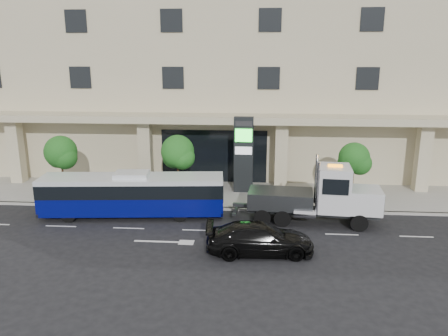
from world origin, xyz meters
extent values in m
plane|color=black|center=(0.00, 0.00, 0.00)|extent=(120.00, 120.00, 0.00)
cube|color=gray|center=(0.00, 5.00, 0.07)|extent=(120.00, 6.00, 0.15)
cube|color=gray|center=(0.00, 2.00, 0.07)|extent=(120.00, 0.30, 0.15)
cube|color=#B7AC89|center=(0.00, 15.50, 10.00)|extent=(60.00, 15.00, 20.00)
cube|color=#B7AC89|center=(0.00, 6.80, 5.20)|extent=(60.00, 2.80, 0.50)
cube|color=black|center=(0.00, 7.97, 2.15)|extent=(8.00, 0.12, 4.00)
cube|color=#B7AC89|center=(-15.00, 6.80, 2.60)|extent=(0.90, 0.90, 4.90)
cube|color=#B7AC89|center=(-5.00, 6.80, 2.60)|extent=(0.90, 0.90, 4.90)
cube|color=#B7AC89|center=(5.00, 6.80, 2.60)|extent=(0.90, 0.90, 4.90)
cube|color=#B7AC89|center=(15.00, 6.80, 2.60)|extent=(0.90, 0.90, 4.90)
cylinder|color=#422B19|center=(-10.00, 3.60, 1.55)|extent=(0.14, 0.14, 2.80)
sphere|color=#144815|center=(-10.00, 3.60, 3.27)|extent=(2.20, 2.20, 2.20)
sphere|color=#144815|center=(-9.65, 3.40, 2.95)|extent=(1.65, 1.65, 1.65)
sphere|color=#144815|center=(-10.30, 3.80, 2.87)|extent=(1.54, 1.54, 1.54)
cylinder|color=#422B19|center=(-2.00, 3.60, 1.62)|extent=(0.14, 0.14, 2.94)
sphere|color=#144815|center=(-2.00, 3.60, 3.43)|extent=(2.20, 2.20, 2.20)
sphere|color=#144815|center=(-1.65, 3.40, 3.09)|extent=(1.65, 1.65, 1.65)
sphere|color=#144815|center=(-2.30, 3.80, 3.01)|extent=(1.54, 1.54, 1.54)
cylinder|color=#422B19|center=(9.50, 3.60, 1.51)|extent=(0.14, 0.14, 2.73)
sphere|color=#144815|center=(9.50, 3.60, 3.19)|extent=(2.00, 2.00, 2.00)
sphere|color=#144815|center=(9.85, 3.40, 2.88)|extent=(1.50, 1.50, 1.50)
sphere|color=#144815|center=(9.20, 3.80, 2.80)|extent=(1.40, 1.40, 1.40)
cylinder|color=black|center=(-7.81, -0.81, 0.46)|extent=(0.94, 0.36, 0.92)
cylinder|color=black|center=(-7.99, 1.10, 0.46)|extent=(0.94, 0.36, 0.92)
cylinder|color=black|center=(-1.25, -0.21, 0.46)|extent=(0.94, 0.36, 0.92)
cylinder|color=black|center=(-1.42, 1.70, 0.46)|extent=(0.94, 0.36, 0.92)
cube|color=#05095A|center=(-4.25, 0.48, 0.87)|extent=(11.15, 3.27, 1.10)
cube|color=black|center=(-4.25, 0.48, 1.83)|extent=(11.15, 3.31, 0.82)
cube|color=silver|center=(-4.25, 0.48, 2.38)|extent=(11.15, 3.27, 0.27)
cube|color=silver|center=(-4.25, 0.48, 2.65)|extent=(2.14, 1.64, 0.27)
cube|color=#2D3033|center=(-9.67, -0.01, 0.41)|extent=(0.35, 2.29, 0.27)
cube|color=#2D3033|center=(1.17, 0.97, 0.41)|extent=(0.35, 2.29, 0.27)
cube|color=#2D3033|center=(6.58, 0.22, 0.71)|extent=(7.60, 1.56, 0.36)
cube|color=silver|center=(9.46, -0.04, 1.55)|extent=(1.95, 2.19, 1.33)
cube|color=silver|center=(10.34, -0.12, 1.55)|extent=(0.24, 1.78, 1.07)
cube|color=silver|center=(7.69, 0.12, 2.18)|extent=(1.97, 2.37, 2.57)
cube|color=black|center=(8.53, 0.04, 2.57)|extent=(0.27, 1.95, 1.07)
cylinder|color=silver|center=(6.63, -0.77, 2.40)|extent=(0.17, 0.17, 3.02)
cylinder|color=silver|center=(6.80, 1.18, 2.40)|extent=(0.17, 0.17, 3.02)
cube|color=#2D3033|center=(4.68, 0.39, 1.38)|extent=(3.90, 2.46, 0.98)
cube|color=#2D3033|center=(2.56, 0.58, 0.84)|extent=(1.44, 0.37, 0.20)
cube|color=#2D3033|center=(2.03, 0.63, 0.49)|extent=(0.36, 1.61, 0.16)
cube|color=orange|center=(7.69, 0.12, 3.51)|extent=(0.82, 0.38, 0.12)
cylinder|color=black|center=(9.02, -0.94, 0.49)|extent=(1.00, 0.37, 0.98)
cylinder|color=black|center=(9.19, 0.92, 0.49)|extent=(1.00, 0.37, 0.98)
cylinder|color=black|center=(4.78, -0.56, 0.49)|extent=(1.00, 0.37, 0.98)
cylinder|color=black|center=(4.94, 1.30, 0.49)|extent=(1.00, 0.37, 0.98)
cylinder|color=black|center=(3.63, -0.45, 0.49)|extent=(1.00, 0.37, 0.98)
cylinder|color=black|center=(3.79, 1.40, 0.49)|extent=(1.00, 0.37, 0.98)
imported|color=black|center=(3.46, -4.16, 0.77)|extent=(5.48, 2.55, 1.55)
cube|color=black|center=(2.31, 5.52, 2.83)|extent=(1.36, 0.50, 5.37)
cube|color=#23D72F|center=(2.31, 5.27, 4.27)|extent=(1.16, 0.10, 0.89)
cube|color=silver|center=(2.31, 5.27, 3.19)|extent=(1.16, 0.10, 0.54)
cube|color=#262628|center=(2.31, 5.27, 5.07)|extent=(1.16, 0.10, 0.36)
camera|label=1|loc=(3.20, -24.32, 9.55)|focal=35.00mm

